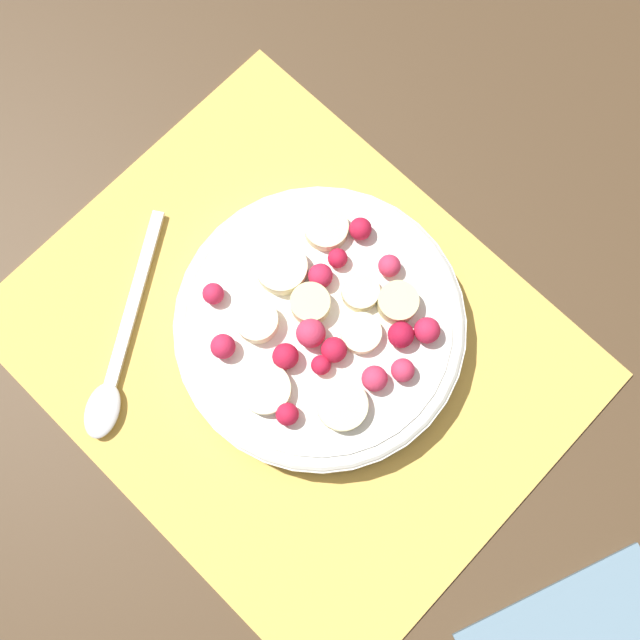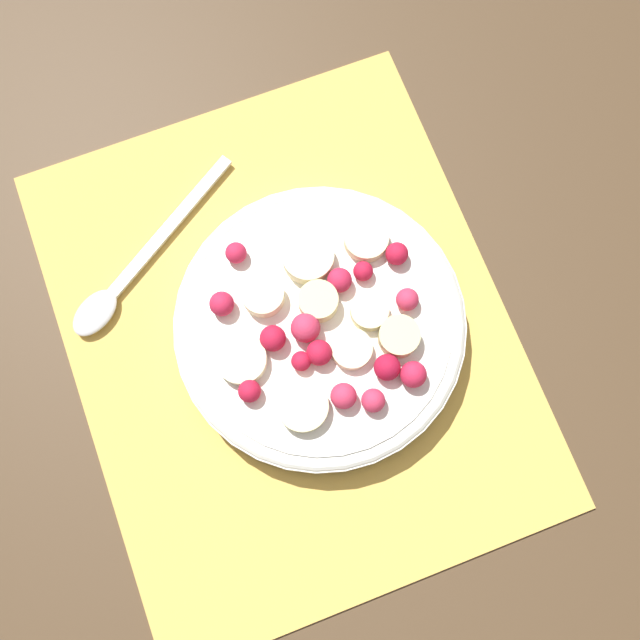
{
  "view_description": "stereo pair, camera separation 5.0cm",
  "coord_description": "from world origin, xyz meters",
  "views": [
    {
      "loc": [
        -0.09,
        0.06,
        0.53
      ],
      "look_at": [
        -0.01,
        -0.02,
        0.04
      ],
      "focal_mm": 40.0,
      "sensor_mm": 36.0,
      "label": 1
    },
    {
      "loc": [
        -0.11,
        0.02,
        0.53
      ],
      "look_at": [
        -0.01,
        -0.02,
        0.04
      ],
      "focal_mm": 40.0,
      "sensor_mm": 36.0,
      "label": 2
    }
  ],
  "objects": [
    {
      "name": "spoon",
      "position": [
        0.08,
        0.1,
        0.01
      ],
      "size": [
        0.11,
        0.16,
        0.01
      ],
      "rotation": [
        0.0,
        0.0,
        2.13
      ],
      "color": "silver",
      "rests_on": "placemat"
    },
    {
      "name": "ground_plane",
      "position": [
        0.0,
        0.0,
        0.0
      ],
      "size": [
        3.0,
        3.0,
        0.0
      ],
      "primitive_type": "plane",
      "color": "#4C3823"
    },
    {
      "name": "fruit_bowl",
      "position": [
        -0.01,
        -0.02,
        0.02
      ],
      "size": [
        0.21,
        0.21,
        0.05
      ],
      "color": "silver",
      "rests_on": "placemat"
    },
    {
      "name": "placemat",
      "position": [
        0.0,
        0.0,
        0.0
      ],
      "size": [
        0.4,
        0.32,
        0.01
      ],
      "color": "#E0B251",
      "rests_on": "ground_plane"
    }
  ]
}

